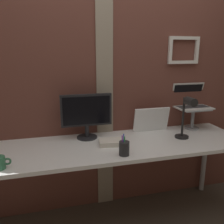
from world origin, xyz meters
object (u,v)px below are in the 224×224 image
at_px(pen_cup, 124,148).
at_px(whiteboard_panel, 151,120).
at_px(laptop, 190,100).
at_px(monitor, 86,113).
at_px(desk_lamp, 187,113).

bearing_deg(pen_cup, whiteboard_panel, 47.68).
distance_m(laptop, whiteboard_panel, 0.46).
bearing_deg(monitor, desk_lamp, -17.40).
xyz_separation_m(monitor, whiteboard_panel, (0.62, 0.03, -0.12)).
height_order(desk_lamp, pen_cup, desk_lamp).
distance_m(whiteboard_panel, desk_lamp, 0.36).
bearing_deg(monitor, pen_cup, -63.84).
distance_m(monitor, laptop, 1.06).
relative_size(monitor, pen_cup, 2.68).
xyz_separation_m(whiteboard_panel, pen_cup, (-0.41, -0.45, -0.06)).
distance_m(monitor, pen_cup, 0.51).
height_order(laptop, pen_cup, laptop).
bearing_deg(desk_lamp, pen_cup, -164.28).
bearing_deg(whiteboard_panel, desk_lamp, -55.29).
distance_m(monitor, desk_lamp, 0.86).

